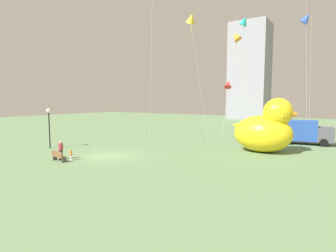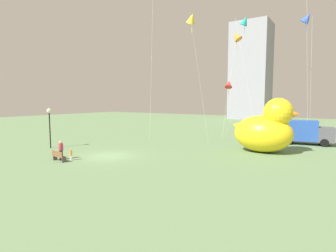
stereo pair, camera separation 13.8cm
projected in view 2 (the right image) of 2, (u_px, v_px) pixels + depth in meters
name	position (u px, v px, depth m)	size (l,w,h in m)	color
ground_plane	(109.00, 156.00, 25.10)	(140.00, 140.00, 0.00)	#618054
park_bench	(58.00, 156.00, 22.91)	(1.66, 0.61, 0.90)	brown
person_adult	(61.00, 149.00, 23.59)	(0.41, 0.41, 1.67)	#38476B
person_child	(71.00, 154.00, 23.29)	(0.24, 0.24, 0.97)	silver
giant_inflatable_duck	(265.00, 129.00, 26.78)	(6.63, 4.26, 5.50)	yellow
lamppost	(49.00, 117.00, 28.92)	(0.49, 0.49, 4.37)	black
box_truck	(304.00, 132.00, 31.78)	(6.22, 3.05, 2.85)	#264CA5
kite_blue	(307.00, 18.00, 31.72)	(1.73, 1.55, 15.83)	silver
kite_red	(229.00, 84.00, 39.96)	(2.80, 2.66, 8.45)	silver
kite_yellow	(192.00, 19.00, 32.02)	(2.98, 2.94, 15.86)	silver
kite_teal	(245.00, 21.00, 35.71)	(2.99, 2.82, 16.63)	silver
kite_orange	(237.00, 37.00, 35.95)	(2.37, 2.24, 14.65)	silver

